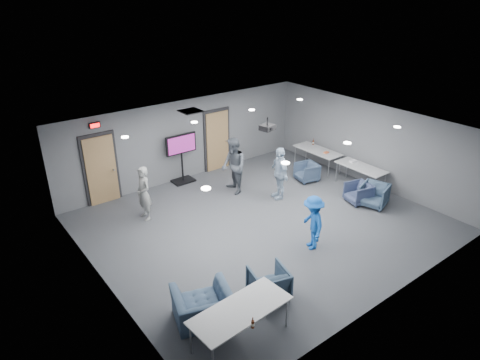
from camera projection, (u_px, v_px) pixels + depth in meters
floor at (263, 223)px, 11.97m from camera, size 9.00×9.00×0.00m
ceiling at (266, 131)px, 10.83m from camera, size 9.00×9.00×0.00m
wall_back at (187, 140)px, 14.28m from camera, size 9.00×0.02×2.70m
wall_front at (395, 247)px, 8.53m from camera, size 9.00×0.02×2.70m
wall_left at (100, 235)px, 8.92m from camera, size 0.02×8.00×2.70m
wall_right at (370, 144)px, 13.89m from camera, size 0.02×8.00×2.70m
door_left at (101, 170)px, 12.71m from camera, size 1.06×0.17×2.24m
door_right at (217, 140)px, 15.03m from camera, size 1.06×0.17×2.24m
exit_sign at (95, 125)px, 12.11m from camera, size 0.32×0.08×0.16m
hvac_diffuser at (191, 111)px, 12.57m from camera, size 0.60×0.60×0.03m
downlights at (266, 132)px, 10.84m from camera, size 6.18×3.78×0.02m
person_a at (144, 193)px, 11.92m from camera, size 0.38×0.57×1.57m
person_b at (234, 166)px, 13.36m from camera, size 0.87×1.01×1.81m
person_c at (279, 173)px, 13.06m from camera, size 0.68×1.05×1.66m
person_d at (313, 223)px, 10.60m from camera, size 0.89×1.07×1.44m
chair_right_a at (307, 172)px, 14.41m from camera, size 0.81×0.80×0.62m
chair_right_b at (358, 193)px, 12.98m from camera, size 0.84×0.82×0.63m
chair_right_c at (374, 195)px, 12.78m from camera, size 0.96×0.95×0.70m
chair_front_a at (269, 283)px, 9.05m from camera, size 0.92×0.94×0.70m
chair_front_b at (202, 306)px, 8.39m from camera, size 1.36×1.27×0.72m
table_right_a at (318, 151)px, 15.15m from camera, size 0.74×1.78×0.73m
table_right_b at (361, 168)px, 13.79m from camera, size 0.70×1.67×0.73m
table_front_left at (241, 311)px, 7.81m from camera, size 2.00×0.93×0.73m
bottle_front at (253, 324)px, 7.34m from camera, size 0.06×0.06×0.23m
bottle_right at (313, 143)px, 15.57m from camera, size 0.06×0.06×0.24m
snack_box at (326, 152)px, 14.85m from camera, size 0.20×0.14×0.04m
wrapper at (353, 161)px, 14.11m from camera, size 0.26×0.19×0.05m
tv_stand at (182, 156)px, 14.06m from camera, size 1.09×0.52×1.67m
projector at (267, 127)px, 12.08m from camera, size 0.45×0.41×0.37m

